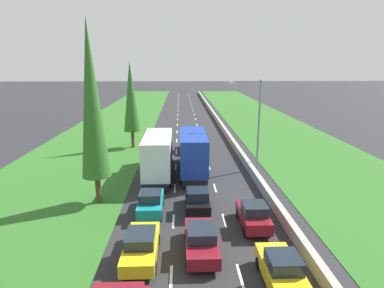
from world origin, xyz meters
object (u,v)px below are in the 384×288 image
white_box_truck_left_lane (159,154)px  red_sedan_centre_lane (189,144)px  black_hatchback_centre_lane (198,200)px  street_light_mast (256,119)px  blue_box_truck_centre_lane (193,152)px  maroon_hatchback_right_lane (253,215)px  poplar_tree_third (131,97)px  teal_hatchback_left_lane (151,202)px  black_sedan_left_lane (162,145)px  poplar_tree_second (92,101)px  yellow_sedan_left_lane (141,245)px  yellow_hatchback_right_lane (281,269)px  maroon_sedan_centre_lane (201,240)px

white_box_truck_left_lane → red_sedan_centre_lane: white_box_truck_left_lane is taller
black_hatchback_centre_lane → street_light_mast: size_ratio=0.43×
blue_box_truck_centre_lane → maroon_hatchback_right_lane: blue_box_truck_centre_lane is taller
street_light_mast → maroon_hatchback_right_lane: bearing=-102.7°
red_sedan_centre_lane → poplar_tree_third: size_ratio=0.41×
maroon_hatchback_right_lane → poplar_tree_third: (-10.87, 21.26, 5.68)m
teal_hatchback_left_lane → black_sedan_left_lane: 16.91m
blue_box_truck_centre_lane → poplar_tree_second: poplar_tree_second is taller
blue_box_truck_centre_lane → poplar_tree_third: 13.32m
teal_hatchback_left_lane → maroon_hatchback_right_lane: same height
white_box_truck_left_lane → red_sedan_centre_lane: 9.83m
black_hatchback_centre_lane → yellow_sedan_left_lane: bearing=-120.0°
white_box_truck_left_lane → maroon_hatchback_right_lane: white_box_truck_left_lane is taller
blue_box_truck_centre_lane → poplar_tree_third: poplar_tree_third is taller
red_sedan_centre_lane → maroon_hatchback_right_lane: 19.76m
yellow_hatchback_right_lane → maroon_hatchback_right_lane: bearing=90.6°
maroon_sedan_centre_lane → red_sedan_centre_lane: bearing=90.1°
maroon_sedan_centre_lane → maroon_hatchback_right_lane: (3.63, 2.90, 0.02)m
yellow_sedan_left_lane → red_sedan_centre_lane: same height
red_sedan_centre_lane → poplar_tree_third: (-7.20, 1.84, 5.71)m
yellow_hatchback_right_lane → maroon_sedan_centre_lane: yellow_hatchback_right_lane is taller
maroon_sedan_centre_lane → street_light_mast: street_light_mast is taller
teal_hatchback_left_lane → black_hatchback_centre_lane: bearing=4.6°
maroon_sedan_centre_lane → yellow_hatchback_right_lane: bearing=-37.7°
poplar_tree_second → street_light_mast: size_ratio=1.52×
red_sedan_centre_lane → black_sedan_left_lane: bearing=-176.1°
red_sedan_centre_lane → yellow_sedan_left_lane: bearing=-98.2°
black_hatchback_centre_lane → street_light_mast: 12.16m
teal_hatchback_left_lane → red_sedan_centre_lane: bearing=79.3°
teal_hatchback_left_lane → poplar_tree_second: bearing=155.1°
maroon_hatchback_right_lane → street_light_mast: 13.07m
teal_hatchback_left_lane → black_sedan_left_lane: size_ratio=0.87×
black_sedan_left_lane → poplar_tree_second: 17.06m
yellow_sedan_left_lane → red_sedan_centre_lane: (3.28, 22.77, 0.00)m
black_hatchback_centre_lane → blue_box_truck_centre_lane: (-0.02, 8.45, 1.35)m
poplar_tree_second → poplar_tree_third: size_ratio=1.25×
red_sedan_centre_lane → black_sedan_left_lane: 3.36m
yellow_hatchback_right_lane → poplar_tree_second: bearing=138.2°
yellow_hatchback_right_lane → red_sedan_centre_lane: size_ratio=0.87×
black_sedan_left_lane → red_sedan_centre_lane: bearing=3.9°
yellow_hatchback_right_lane → red_sedan_centre_lane: 25.45m
teal_hatchback_left_lane → maroon_sedan_centre_lane: bearing=-57.5°
maroon_sedan_centre_lane → street_light_mast: (6.34, 14.91, 4.42)m
poplar_tree_second → poplar_tree_third: (0.25, 17.03, -1.38)m
yellow_sedan_left_lane → street_light_mast: street_light_mast is taller
blue_box_truck_centre_lane → white_box_truck_left_lane: bearing=-166.6°
yellow_hatchback_right_lane → teal_hatchback_left_lane: same height
yellow_sedan_left_lane → teal_hatchback_left_lane: size_ratio=1.15×
maroon_sedan_centre_lane → red_sedan_centre_lane: 22.32m
yellow_hatchback_right_lane → teal_hatchback_left_lane: (-6.99, 8.03, 0.00)m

